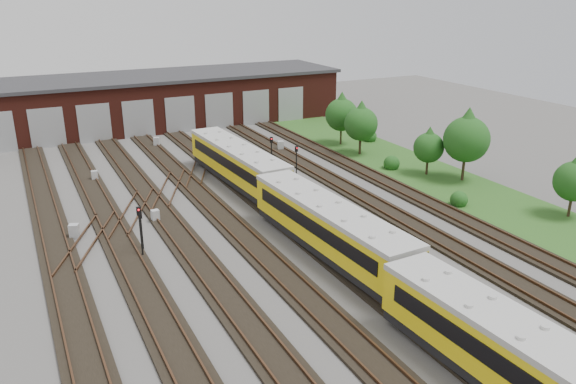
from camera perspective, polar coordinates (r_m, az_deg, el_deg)
name	(u,v)px	position (r m, az deg, el deg)	size (l,w,h in m)	color
ground	(281,243)	(38.93, -0.68, -5.22)	(120.00, 120.00, 0.00)	#4B4845
track_network	(275,239)	(39.30, -1.28, -4.80)	(30.40, 70.00, 0.33)	black
maintenance_shed	(143,101)	(74.51, -14.50, 8.98)	(51.00, 12.50, 6.35)	#4A1A12
grass_verge	(410,167)	(56.53, 12.29, 2.47)	(8.00, 55.00, 0.05)	#234D19
metro_train	(329,227)	(36.62, 4.17, -3.58)	(3.51, 47.63, 3.21)	black
signal_mast_0	(140,225)	(37.29, -14.80, -3.29)	(0.30, 0.28, 3.54)	black
signal_mast_1	(141,226)	(38.43, -14.67, -3.39)	(0.23, 0.21, 2.75)	black
signal_mast_2	(272,151)	(52.56, -1.69, 4.21)	(0.31, 0.29, 3.64)	black
signal_mast_3	(296,160)	(50.33, 0.86, 3.31)	(0.26, 0.24, 3.39)	black
relay_cabinet_0	(74,231)	(42.18, -20.88, -3.77)	(0.65, 0.54, 1.08)	#AFB2B5
relay_cabinet_1	(95,176)	(54.26, -19.05, 1.57)	(0.57, 0.47, 0.94)	#AFB2B5
relay_cabinet_2	(155,216)	(43.42, -13.33, -2.37)	(0.56, 0.47, 0.94)	#AFB2B5
relay_cabinet_3	(157,142)	(64.36, -13.21, 4.97)	(0.62, 0.51, 1.03)	#AFB2B5
relay_cabinet_4	(280,146)	(61.15, -0.77, 4.73)	(0.62, 0.52, 1.03)	#AFB2B5
tree_0	(342,111)	(63.02, 5.47, 8.21)	(3.61, 3.61, 5.98)	#322516
tree_1	(361,120)	(59.29, 7.44, 7.27)	(3.50, 3.50, 5.80)	#322516
tree_2	(467,134)	(52.74, 17.74, 5.63)	(4.11, 4.11, 6.81)	#322516
tree_3	(429,144)	(53.83, 14.13, 4.75)	(2.82, 2.82, 4.67)	#322516
tree_4	(575,177)	(47.38, 27.16, 1.40)	(3.07, 3.07, 5.09)	#322516
bush_0	(459,197)	(47.34, 17.00, -0.52)	(1.42, 1.42, 1.42)	#1B4E16
bush_1	(392,161)	(55.53, 10.49, 3.09)	(1.56, 1.56, 1.56)	#1B4E16
bush_2	(370,135)	(65.50, 8.33, 5.80)	(1.59, 1.59, 1.59)	#1B4E16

